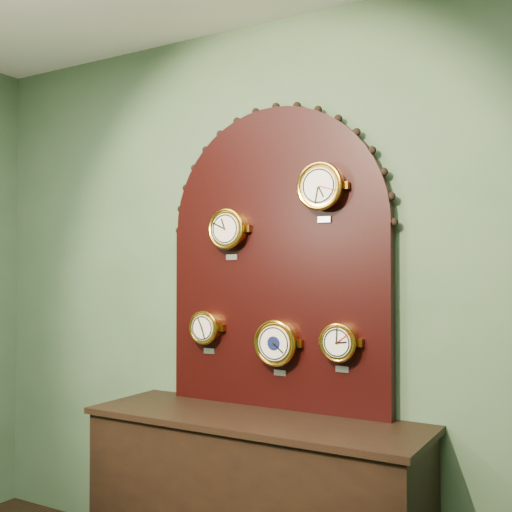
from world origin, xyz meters
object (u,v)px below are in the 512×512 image
Objects in this scene: shop_counter at (254,509)px; hygrometer at (206,327)px; barometer at (277,343)px; tide_clock at (339,342)px; roman_clock at (228,229)px; arabic_clock at (321,187)px; display_board at (276,248)px.

shop_counter is 7.01× the size of hygrometer.
tide_clock is (0.33, 0.00, 0.02)m from barometer.
roman_clock is (-0.24, 0.15, 1.32)m from shop_counter.
arabic_clock reaches higher than roman_clock.
display_board reaches higher than arabic_clock.
roman_clock is 0.94× the size of barometer.
hygrometer is at bearing -170.30° from display_board.
hygrometer is 0.98× the size of tide_clock.
tide_clock is (0.09, 0.00, -0.72)m from arabic_clock.
barometer is at bearing -59.35° from display_board.
arabic_clock reaches higher than barometer.
hygrometer is 0.82× the size of barometer.
arabic_clock is 0.73m from tide_clock.
roman_clock is at bearing 147.55° from shop_counter.
display_board is at bearing 166.47° from arabic_clock.
arabic_clock reaches higher than hygrometer.
barometer reaches higher than tide_clock.
hygrometer is 0.75m from tide_clock.
display_board reaches higher than tide_clock.
barometer is 0.33m from tide_clock.
arabic_clock reaches higher than shop_counter.
hygrometer is (-0.38, -0.07, -0.41)m from display_board.
tide_clock is (0.37, -0.07, -0.44)m from display_board.
shop_counter is at bearing -90.00° from display_board.
roman_clock is 0.55m from arabic_clock.
tide_clock is at bearing 22.84° from shop_counter.
display_board is at bearing 90.00° from shop_counter.
shop_counter is 0.91m from hygrometer.
display_board is 0.58m from tide_clock.
roman_clock is at bearing -179.92° from tide_clock.
display_board is 6.54× the size of tide_clock.
shop_counter is 0.88m from tide_clock.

